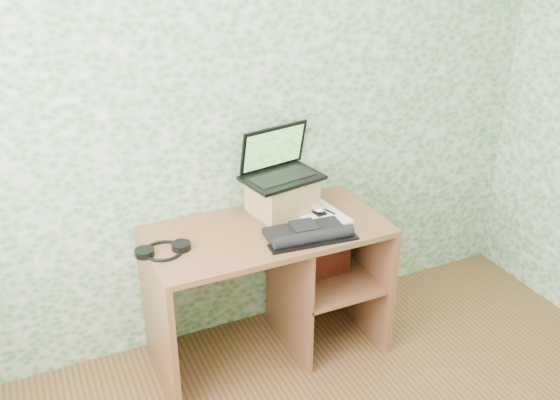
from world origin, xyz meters
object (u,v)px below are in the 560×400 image
desk (279,268)px  riser (282,196)px  keyboard (308,234)px  notepad (320,215)px  laptop (279,166)px

desk → riser: (0.07, 0.12, 0.36)m
keyboard → notepad: (0.16, 0.18, -0.01)m
desk → laptop: bearing=65.7°
desk → laptop: laptop is taller
laptop → keyboard: laptop is taller
desk → laptop: 0.54m
laptop → notepad: bearing=-59.4°
riser → notepad: size_ratio=0.99×
desk → notepad: size_ratio=3.88×
desk → notepad: (0.22, -0.02, 0.28)m
desk → laptop: size_ratio=2.79×
riser → laptop: laptop is taller
laptop → keyboard: 0.41m
keyboard → laptop: bearing=94.8°
riser → keyboard: 0.31m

